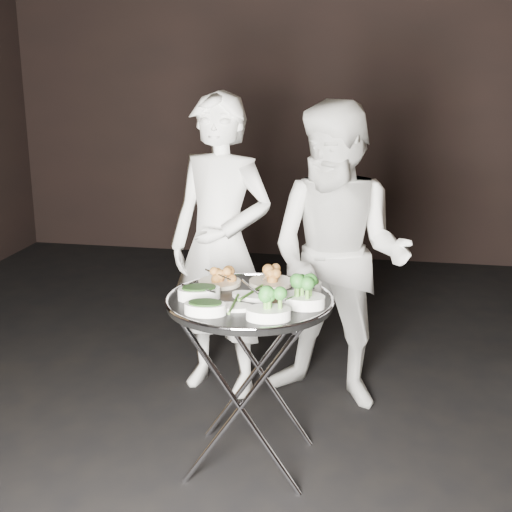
% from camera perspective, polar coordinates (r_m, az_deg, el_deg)
% --- Properties ---
extents(floor, '(6.00, 7.00, 0.05)m').
position_cam_1_polar(floor, '(3.47, 1.47, -16.21)').
color(floor, black).
rests_on(floor, ground).
extents(wall_back, '(6.00, 0.05, 3.00)m').
position_cam_1_polar(wall_back, '(6.46, 6.74, 12.87)').
color(wall_back, black).
rests_on(wall_back, floor).
extents(tray_stand, '(0.53, 0.45, 0.78)m').
position_cam_1_polar(tray_stand, '(3.22, -0.50, -9.51)').
color(tray_stand, silver).
rests_on(tray_stand, floor).
extents(serving_tray, '(0.73, 0.73, 0.04)m').
position_cam_1_polar(serving_tray, '(3.09, -0.52, -3.62)').
color(serving_tray, black).
rests_on(serving_tray, tray_stand).
extents(potato_plate_a, '(0.20, 0.20, 0.07)m').
position_cam_1_polar(potato_plate_a, '(3.27, -2.94, -1.76)').
color(potato_plate_a, beige).
rests_on(potato_plate_a, serving_tray).
extents(potato_plate_b, '(0.20, 0.20, 0.07)m').
position_cam_1_polar(potato_plate_b, '(3.27, 1.21, -1.73)').
color(potato_plate_b, beige).
rests_on(potato_plate_b, serving_tray).
extents(greens_bowl, '(0.12, 0.12, 0.07)m').
position_cam_1_polar(greens_bowl, '(3.17, 4.16, -2.32)').
color(greens_bowl, white).
rests_on(greens_bowl, serving_tray).
extents(asparagus_plate_a, '(0.20, 0.14, 0.04)m').
position_cam_1_polar(asparagus_plate_a, '(3.09, -0.41, -3.11)').
color(asparagus_plate_a, white).
rests_on(asparagus_plate_a, serving_tray).
extents(asparagus_plate_b, '(0.17, 0.10, 0.03)m').
position_cam_1_polar(asparagus_plate_b, '(2.96, -1.80, -4.00)').
color(asparagus_plate_b, white).
rests_on(asparagus_plate_b, serving_tray).
extents(spinach_bowl_a, '(0.21, 0.18, 0.08)m').
position_cam_1_polar(spinach_bowl_a, '(3.08, -4.58, -2.83)').
color(spinach_bowl_a, white).
rests_on(spinach_bowl_a, serving_tray).
extents(spinach_bowl_b, '(0.18, 0.12, 0.07)m').
position_cam_1_polar(spinach_bowl_b, '(2.90, -4.09, -4.04)').
color(spinach_bowl_b, white).
rests_on(spinach_bowl_b, serving_tray).
extents(broccoli_bowl_a, '(0.21, 0.17, 0.08)m').
position_cam_1_polar(broccoli_bowl_a, '(2.99, 3.71, -3.37)').
color(broccoli_bowl_a, white).
rests_on(broccoli_bowl_a, serving_tray).
extents(broccoli_bowl_b, '(0.20, 0.16, 0.07)m').
position_cam_1_polar(broccoli_bowl_b, '(2.84, 1.00, -4.42)').
color(broccoli_bowl_b, white).
rests_on(broccoli_bowl_b, serving_tray).
extents(serving_utensils, '(0.59, 0.45, 0.01)m').
position_cam_1_polar(serving_utensils, '(3.13, 0.02, -2.16)').
color(serving_utensils, silver).
rests_on(serving_utensils, serving_tray).
extents(waiter_left, '(0.68, 0.54, 1.64)m').
position_cam_1_polar(waiter_left, '(3.83, -2.84, 0.73)').
color(waiter_left, white).
rests_on(waiter_left, floor).
extents(waiter_right, '(0.91, 0.79, 1.61)m').
position_cam_1_polar(waiter_right, '(3.71, 6.62, -0.17)').
color(waiter_right, white).
rests_on(waiter_right, floor).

